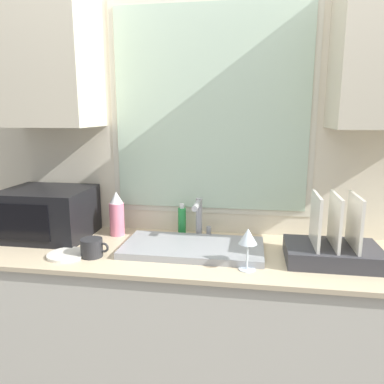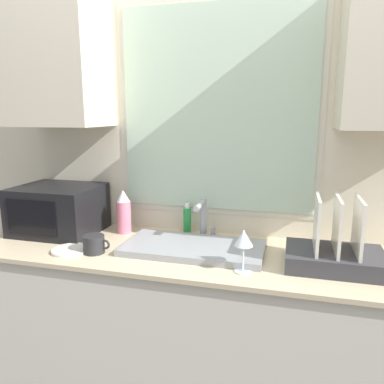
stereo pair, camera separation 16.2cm
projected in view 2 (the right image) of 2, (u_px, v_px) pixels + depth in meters
The scene contains 11 objects.
countertop at pixel (202, 343), 1.79m from camera, with size 2.18×0.61×0.93m.
wall_back at pixel (216, 146), 1.87m from camera, with size 6.00×0.38×2.60m.
sink_basin at pixel (194, 248), 1.70m from camera, with size 0.63×0.32×0.03m.
faucet at pixel (203, 216), 1.84m from camera, with size 0.08×0.17×0.20m.
microwave at pixel (59, 209), 1.95m from camera, with size 0.42×0.35×0.24m.
dish_rack at pixel (335, 253), 1.51m from camera, with size 0.39×0.26×0.29m.
spray_bottle at pixel (124, 212), 1.94m from camera, with size 0.07×0.07×0.23m.
soap_bottle at pixel (187, 220), 1.92m from camera, with size 0.04×0.04×0.16m.
mug_near_sink at pixel (94, 244), 1.67m from camera, with size 0.13×0.10×0.08m.
wine_glass at pixel (244, 240), 1.45m from camera, with size 0.07×0.07×0.17m.
small_plate at pixel (71, 250), 1.70m from camera, with size 0.17×0.17×0.01m.
Camera 2 is at (0.37, -1.27, 1.55)m, focal length 35.00 mm.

